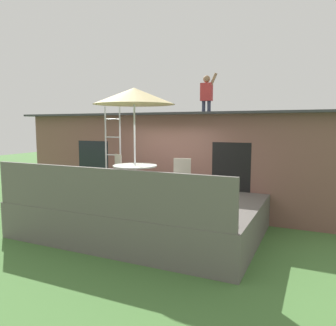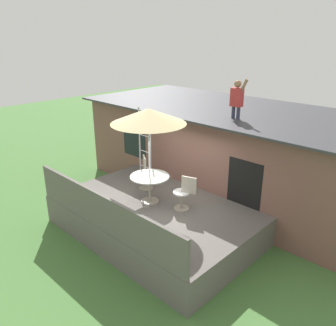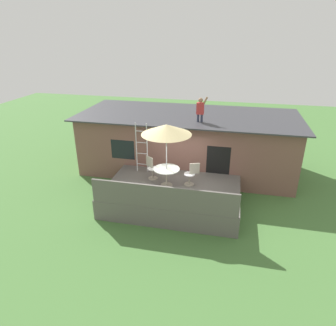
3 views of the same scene
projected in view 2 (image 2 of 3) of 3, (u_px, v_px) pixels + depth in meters
ground_plane at (156, 231)px, 9.40m from camera, size 40.00×40.00×0.00m
house at (234, 151)px, 11.32m from camera, size 10.50×4.50×2.83m
deck at (156, 218)px, 9.26m from camera, size 5.28×3.47×0.80m
deck_railing at (102, 212)px, 7.82m from camera, size 5.18×0.08×0.90m
patio_table at (150, 182)px, 9.11m from camera, size 1.04×1.04×0.74m
patio_umbrella at (148, 116)px, 8.48m from camera, size 1.90×1.90×2.54m
step_ladder at (145, 144)px, 10.50m from camera, size 0.52×0.04×2.20m
person_figure at (237, 97)px, 9.38m from camera, size 0.47×0.20×1.11m
patio_chair_left at (145, 173)px, 10.00m from camera, size 0.56×0.47×0.92m
patio_chair_right at (184, 193)px, 8.75m from camera, size 0.61×0.44×0.92m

